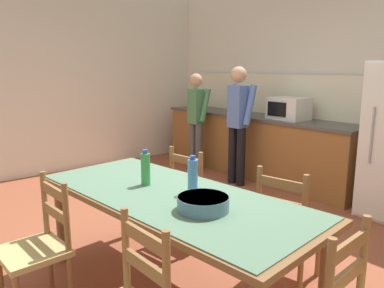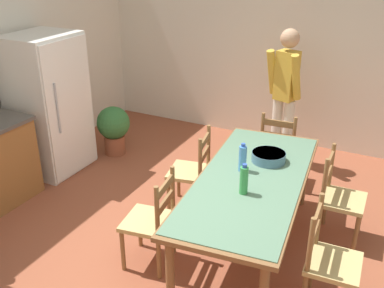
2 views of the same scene
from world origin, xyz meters
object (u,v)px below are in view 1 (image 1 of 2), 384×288
bottle_near_centre (146,169)px  person_at_counter (238,119)px  microwave (289,108)px  chair_side_near_left (38,248)px  serving_bowl (203,202)px  chair_side_far_right (287,226)px  chair_side_far_left (195,195)px  dining_table (170,203)px  person_at_sink (196,117)px  bottle_off_centre (193,176)px

bottle_near_centre → person_at_counter: 2.63m
microwave → chair_side_near_left: (0.68, -3.59, -0.64)m
serving_bowl → chair_side_far_right: 0.91m
bottle_near_centre → chair_side_far_left: size_ratio=0.30×
dining_table → chair_side_far_right: chair_side_far_right is taller
microwave → bottle_near_centre: (0.82, -2.82, -0.19)m
microwave → chair_side_far_left: microwave is taller
microwave → person_at_sink: (-1.37, -0.50, -0.21)m
microwave → chair_side_far_right: size_ratio=0.55×
bottle_near_centre → microwave: bearing=106.3°
chair_side_far_left → person_at_sink: 2.52m
person_at_counter → serving_bowl: bearing=-140.1°
chair_side_far_left → person_at_sink: size_ratio=0.59×
serving_bowl → person_at_sink: (-2.85, 2.32, 0.05)m
bottle_off_centre → serving_bowl: size_ratio=0.84×
chair_side_near_left → dining_table: bearing=59.6°
bottle_off_centre → person_at_counter: size_ratio=0.16×
dining_table → chair_side_near_left: size_ratio=2.48×
serving_bowl → person_at_counter: person_at_counter is taller
dining_table → chair_side_far_left: (-0.56, 0.70, -0.25)m
bottle_near_centre → person_at_counter: (-1.27, 2.30, 0.04)m
bottle_near_centre → person_at_sink: person_at_sink is taller
chair_side_near_left → person_at_sink: size_ratio=0.59×
person_at_sink → chair_side_far_right: bearing=-117.5°
bottle_near_centre → chair_side_near_left: bearing=-100.4°
dining_table → bottle_near_centre: 0.34m
dining_table → bottle_near_centre: (-0.27, -0.03, 0.20)m
microwave → chair_side_near_left: 3.71m
microwave → chair_side_far_right: (1.51, -2.00, -0.64)m
dining_table → chair_side_far_right: 0.93m
bottle_off_centre → person_at_sink: 3.36m
person_at_sink → chair_side_far_left: bearing=-130.0°
chair_side_near_left → chair_side_far_right: size_ratio=1.00×
serving_bowl → chair_side_far_left: chair_side_far_left is taller
serving_bowl → chair_side_far_left: bearing=142.5°
bottle_off_centre → chair_side_near_left: bottle_off_centre is taller
bottle_off_centre → person_at_counter: bearing=127.3°
bottle_off_centre → chair_side_near_left: 1.14m
bottle_near_centre → bottle_off_centre: bearing=22.4°
bottle_off_centre → chair_side_near_left: bearing=-119.0°
person_at_counter → person_at_sink: bearing=88.8°
bottle_off_centre → chair_side_far_left: size_ratio=0.30×
dining_table → chair_side_far_left: bearing=128.9°
serving_bowl → person_at_counter: (-1.93, 2.31, 0.11)m
serving_bowl → person_at_counter: 3.01m
bottle_near_centre → person_at_sink: 3.20m
chair_side_near_left → person_at_counter: (-1.13, 3.07, 0.48)m
chair_side_far_right → person_at_counter: size_ratio=0.55×
bottle_near_centre → chair_side_far_left: bearing=111.8°
chair_side_near_left → bottle_near_centre: bearing=76.6°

